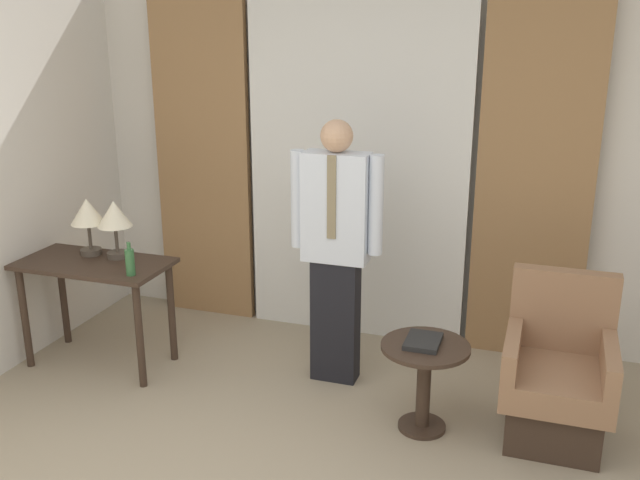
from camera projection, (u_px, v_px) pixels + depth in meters
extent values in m
cube|color=silver|center=(362.00, 155.00, 5.24)|extent=(10.00, 0.06, 2.70)
cube|color=white|center=(357.00, 167.00, 5.14)|extent=(1.62, 0.06, 2.58)
cube|color=#997047|center=(203.00, 157.00, 5.52)|extent=(0.77, 0.06, 2.58)
cube|color=#997047|center=(535.00, 179.00, 4.77)|extent=(0.77, 0.06, 2.58)
cube|color=#38281E|center=(94.00, 264.00, 4.80)|extent=(1.02, 0.53, 0.03)
cylinder|color=#38281E|center=(25.00, 318.00, 4.86)|extent=(0.05, 0.05, 0.72)
cylinder|color=#38281E|center=(140.00, 336.00, 4.59)|extent=(0.05, 0.05, 0.72)
cylinder|color=#38281E|center=(63.00, 297.00, 5.23)|extent=(0.05, 0.05, 0.72)
cylinder|color=#38281E|center=(172.00, 312.00, 4.96)|extent=(0.05, 0.05, 0.72)
cylinder|color=#4C4238|center=(91.00, 252.00, 4.94)|extent=(0.14, 0.14, 0.04)
cylinder|color=#4C4238|center=(90.00, 236.00, 4.90)|extent=(0.02, 0.02, 0.18)
cone|color=beige|center=(87.00, 211.00, 4.85)|extent=(0.23, 0.23, 0.18)
cylinder|color=#4C4238|center=(118.00, 255.00, 4.87)|extent=(0.14, 0.14, 0.04)
cylinder|color=#4C4238|center=(116.00, 239.00, 4.84)|extent=(0.02, 0.02, 0.18)
cone|color=beige|center=(114.00, 214.00, 4.78)|extent=(0.23, 0.23, 0.18)
cylinder|color=#336638|center=(130.00, 262.00, 4.52)|extent=(0.06, 0.06, 0.17)
cylinder|color=#336638|center=(129.00, 246.00, 4.49)|extent=(0.02, 0.02, 0.05)
cube|color=black|center=(335.00, 320.00, 4.69)|extent=(0.30, 0.16, 0.84)
cube|color=silver|center=(336.00, 208.00, 4.46)|extent=(0.42, 0.19, 0.70)
cube|color=#847556|center=(331.00, 198.00, 4.34)|extent=(0.06, 0.01, 0.52)
cylinder|color=silver|center=(298.00, 199.00, 4.52)|extent=(0.09, 0.09, 0.63)
cylinder|color=silver|center=(376.00, 205.00, 4.37)|extent=(0.09, 0.09, 0.63)
sphere|color=tan|center=(337.00, 136.00, 4.32)|extent=(0.20, 0.20, 0.20)
cube|color=#38281E|center=(553.00, 416.00, 4.08)|extent=(0.51, 0.54, 0.28)
cube|color=#936B4C|center=(557.00, 381.00, 4.01)|extent=(0.60, 0.64, 0.16)
cube|color=#936B4C|center=(563.00, 310.00, 4.16)|extent=(0.60, 0.10, 0.49)
cube|color=#936B4C|center=(512.00, 348.00, 4.04)|extent=(0.08, 0.64, 0.18)
cube|color=#936B4C|center=(610.00, 361.00, 3.88)|extent=(0.08, 0.64, 0.18)
cylinder|color=#38281E|center=(422.00, 426.00, 4.22)|extent=(0.28, 0.28, 0.02)
cylinder|color=#38281E|center=(423.00, 389.00, 4.14)|extent=(0.08, 0.08, 0.51)
cylinder|color=#38281E|center=(426.00, 347.00, 4.06)|extent=(0.51, 0.51, 0.02)
cube|color=black|center=(423.00, 341.00, 4.07)|extent=(0.19, 0.25, 0.03)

